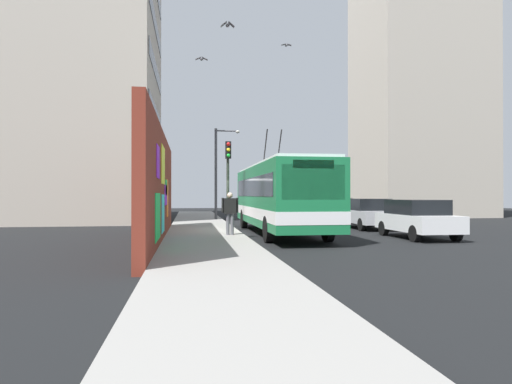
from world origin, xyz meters
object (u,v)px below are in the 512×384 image
Objects in this scene: parked_car_white at (417,218)px; pedestrian_at_curb at (230,210)px; street_lamp at (219,167)px; parked_car_dark_gray at (334,210)px; parked_car_champagne at (309,207)px; traffic_light at (228,170)px; parked_car_silver at (366,213)px; city_bus at (279,195)px.

pedestrian_at_curb reaches higher than parked_car_white.
parked_car_dark_gray is at bearing -109.49° from street_lamp.
parked_car_dark_gray and parked_car_champagne have the same top height.
traffic_light is (4.88, 7.35, 2.19)m from parked_car_white.
parked_car_dark_gray is 9.59m from traffic_light.
traffic_light reaches higher than parked_car_white.
parked_car_silver is 1.08× the size of traffic_light.
parked_car_silver is at bearing -64.48° from city_bus.
traffic_light is 0.70× the size of street_lamp.
traffic_light is at bearing 128.05° from parked_car_dark_gray.
parked_car_silver is 11.40m from parked_car_champagne.
parked_car_champagne is 14.12m from traffic_light.
parked_car_dark_gray is at bearing -38.39° from pedestrian_at_curb.
traffic_light is (-11.86, 7.35, 2.19)m from parked_car_champagne.
city_bus is 14.85m from parked_car_champagne.
parked_car_white is at bearing 180.00° from parked_car_champagne.
parked_car_white is (-2.86, -5.20, -0.93)m from city_bus.
parked_car_silver is 0.96× the size of parked_car_champagne.
parked_car_champagne is at bearing -0.00° from parked_car_silver.
parked_car_champagne is at bearing -63.96° from street_lamp.
traffic_light is (3.84, -0.25, 1.86)m from pedestrian_at_curb.
street_lamp is at bearing 116.04° from parked_car_champagne.
parked_car_white is 0.68× the size of street_lamp.
parked_car_white is 2.41× the size of pedestrian_at_curb.
city_bus is at bearing 146.21° from parked_car_dark_gray.
street_lamp is (8.32, -0.10, 0.67)m from traffic_light.
parked_car_silver is at bearing -137.29° from street_lamp.
parked_car_dark_gray is at bearing 0.00° from parked_car_silver.
parked_car_silver is at bearing 180.00° from parked_car_champagne.
parked_car_white is at bearing -118.81° from city_bus.
parked_car_silver is at bearing -0.00° from parked_car_white.
parked_car_silver and parked_car_champagne have the same top height.
parked_car_dark_gray is at bearing 0.00° from parked_car_white.
parked_car_white is 0.97× the size of traffic_light.
parked_car_champagne is 2.78× the size of pedestrian_at_curb.
street_lamp reaches higher than parked_car_white.
parked_car_dark_gray is 8.20m from street_lamp.
city_bus is 6.01m from parked_car_white.
pedestrian_at_curb is (-4.31, 7.60, 0.33)m from parked_car_silver.
street_lamp is at bearing 42.71° from parked_car_silver.
pedestrian_at_curb reaches higher than parked_car_silver.
street_lamp is at bearing -1.67° from pedestrian_at_curb.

